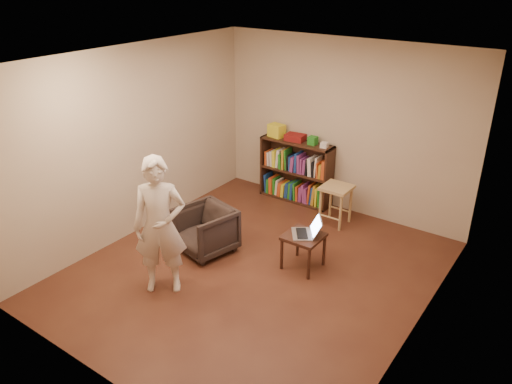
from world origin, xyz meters
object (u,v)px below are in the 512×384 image
Objects in this scene: stool at (336,194)px; laptop at (308,231)px; side_table at (304,241)px; person at (160,226)px; armchair at (205,230)px; bookshelf at (296,174)px.

stool is 1.28m from laptop.
side_table is 0.28× the size of person.
armchair is at bearing -121.74° from stool.
person is (-0.01, -2.98, 0.39)m from bookshelf.
bookshelf is 3.01m from person.
person reaches higher than side_table.
person is (-1.14, -1.36, 0.31)m from laptop.
laptop is at bearing 12.29° from person.
person reaches higher than laptop.
stool reaches higher than side_table.
bookshelf is 1.99m from side_table.
stool is 2.00m from armchair.
armchair is at bearing -162.03° from side_table.
person is at bearing -90.13° from bookshelf.
bookshelf is 0.73× the size of person.
stool is at bearing 99.21° from side_table.
laptop is (1.14, -1.62, 0.07)m from bookshelf.
stool is 1.30× the size of side_table.
armchair reaches higher than stool.
bookshelf is at bearing 157.54° from stool.
bookshelf is at bearing 52.20° from person.
laptop is at bearing 47.41° from side_table.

